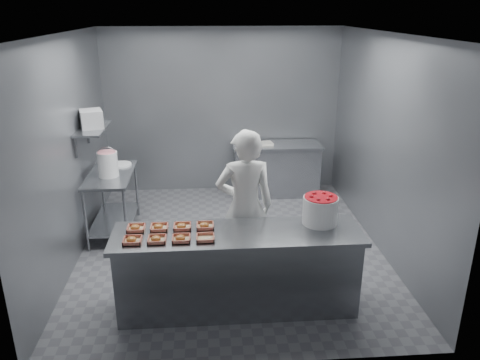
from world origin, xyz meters
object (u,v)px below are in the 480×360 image
prep_table (112,194)px  glaze_bucket (108,163)px  tray_1 (157,239)px  appliance (91,119)px  service_counter (238,270)px  tray_0 (132,240)px  tray_6 (182,226)px  worker (245,207)px  tray_2 (181,238)px  tray_3 (205,238)px  strawberry_tub (320,209)px  tray_7 (205,226)px  back_counter (276,169)px  tray_4 (136,228)px  tray_5 (159,227)px

prep_table → glaze_bucket: glaze_bucket is taller
tray_1 → appliance: 2.43m
service_counter → tray_0: bearing=-172.7°
tray_6 → worker: 0.84m
prep_table → worker: (1.78, -1.35, 0.33)m
tray_2 → appliance: bearing=121.0°
tray_1 → tray_3: 0.48m
prep_table → strawberry_tub: size_ratio=3.21×
service_counter → tray_6: 0.76m
tray_7 → prep_table: bearing=125.9°
worker → tray_3: bearing=53.8°
prep_table → glaze_bucket: bearing=-87.5°
appliance → prep_table: bearing=-13.9°
service_counter → appliance: appliance is taller
back_counter → tray_2: 3.72m
glaze_bucket → back_counter: bearing=28.9°
tray_1 → tray_7: bearing=29.6°
prep_table → tray_1: size_ratio=6.40×
tray_1 → tray_4: bearing=131.4°
tray_1 → tray_7: (0.48, 0.27, 0.00)m
tray_7 → tray_2: bearing=-131.4°
tray_5 → tray_0: bearing=-131.4°
service_counter → back_counter: same height
tray_4 → tray_5: size_ratio=1.00×
tray_1 → glaze_bucket: glaze_bucket is taller
tray_3 → strawberry_tub: (1.23, 0.29, 0.14)m
tray_6 → appliance: appliance is taller
tray_4 → tray_2: bearing=-29.6°
strawberry_tub → appliance: 3.31m
service_counter → prep_table: same height
tray_2 → appliance: (-1.24, 2.07, 0.76)m
tray_7 → strawberry_tub: size_ratio=0.50×
back_counter → tray_3: bearing=-110.0°
tray_4 → appliance: 2.10m
worker → tray_6: bearing=29.2°
service_counter → glaze_bucket: bearing=131.7°
service_counter → glaze_bucket: glaze_bucket is taller
strawberry_tub → tray_4: bearing=-179.6°
service_counter → back_counter: (0.90, 3.25, -0.00)m
service_counter → prep_table: bearing=130.2°
tray_1 → tray_2: 0.24m
tray_2 → appliance: appliance is taller
tray_7 → strawberry_tub: (1.23, 0.01, 0.14)m
tray_7 → appliance: appliance is taller
back_counter → tray_6: bearing=-115.4°
glaze_bucket → tray_7: bearing=-52.6°
tray_1 → tray_2: (0.24, 0.00, 0.00)m
tray_0 → worker: bearing=31.9°
strawberry_tub → tray_0: bearing=-171.7°
tray_2 → tray_5: (-0.24, 0.27, 0.00)m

